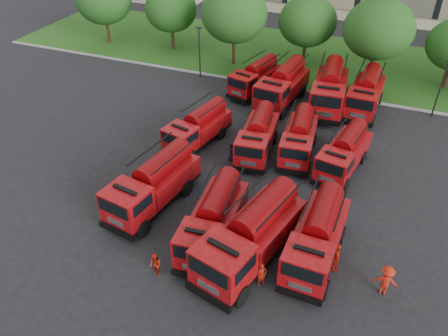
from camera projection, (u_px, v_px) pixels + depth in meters
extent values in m
plane|color=black|center=(232.00, 203.00, 28.57)|extent=(140.00, 140.00, 0.00)
cube|color=#264D14|center=(316.00, 59.00, 48.04)|extent=(70.00, 16.00, 0.12)
cube|color=gray|center=(298.00, 90.00, 41.96)|extent=(70.00, 0.30, 0.14)
cylinder|color=#382314|center=(108.00, 32.00, 51.46)|extent=(0.36, 0.36, 2.62)
ellipsoid|color=#1F4112|center=(103.00, 0.00, 49.27)|extent=(6.30, 6.30, 5.36)
cylinder|color=#382314|center=(173.00, 39.00, 49.89)|extent=(0.36, 0.36, 2.38)
ellipsoid|color=#1F4112|center=(171.00, 9.00, 47.91)|extent=(5.71, 5.71, 4.86)
cylinder|color=#382314|center=(234.00, 52.00, 46.26)|extent=(0.36, 0.36, 2.80)
ellipsoid|color=#1F4112|center=(234.00, 14.00, 43.92)|extent=(6.72, 6.72, 5.71)
cylinder|color=#382314|center=(304.00, 54.00, 46.15)|extent=(0.36, 0.36, 2.45)
ellipsoid|color=#1F4112|center=(308.00, 21.00, 44.11)|extent=(5.88, 5.88, 5.00)
cylinder|color=#382314|center=(371.00, 68.00, 42.86)|extent=(0.36, 0.36, 2.73)
ellipsoid|color=#1F4112|center=(379.00, 29.00, 40.58)|extent=(6.55, 6.55, 5.57)
cylinder|color=#382314|center=(447.00, 78.00, 41.66)|extent=(0.36, 0.36, 2.27)
cylinder|color=black|center=(200.00, 53.00, 42.98)|extent=(0.14, 0.14, 5.00)
cube|color=black|center=(199.00, 28.00, 41.48)|extent=(0.60, 0.25, 0.12)
cylinder|color=black|center=(440.00, 90.00, 36.42)|extent=(0.14, 0.14, 5.00)
cube|color=black|center=(155.00, 196.00, 28.15)|extent=(3.49, 7.45, 0.31)
cube|color=black|center=(117.00, 231.00, 25.66)|extent=(2.56, 0.67, 0.36)
cube|color=maroon|center=(127.00, 204.00, 25.77)|extent=(2.84, 2.63, 1.99)
cube|color=black|center=(113.00, 209.00, 24.70)|extent=(2.13, 0.40, 0.87)
cube|color=maroon|center=(165.00, 177.00, 28.44)|extent=(3.24, 5.05, 1.33)
cylinder|color=#600306|center=(163.00, 163.00, 27.80)|extent=(2.21, 4.49, 1.53)
cylinder|color=black|center=(113.00, 215.00, 26.86)|extent=(0.54, 1.17, 1.12)
cylinder|color=black|center=(143.00, 228.00, 25.88)|extent=(0.54, 1.17, 1.12)
cylinder|color=black|center=(158.00, 177.00, 29.97)|extent=(0.54, 1.17, 1.12)
cylinder|color=black|center=(186.00, 188.00, 28.99)|extent=(0.54, 1.17, 1.12)
cube|color=black|center=(214.00, 231.00, 25.58)|extent=(2.75, 6.98, 0.29)
cube|color=black|center=(193.00, 276.00, 22.94)|extent=(2.45, 0.43, 0.34)
cube|color=maroon|center=(200.00, 246.00, 23.13)|extent=(2.55, 2.32, 1.90)
cube|color=black|center=(192.00, 255.00, 22.03)|extent=(2.05, 0.20, 0.83)
cube|color=maroon|center=(220.00, 210.00, 25.95)|extent=(2.72, 4.66, 1.27)
cylinder|color=#600306|center=(219.00, 196.00, 25.34)|extent=(1.77, 4.20, 1.46)
cylinder|color=black|center=(180.00, 259.00, 23.96)|extent=(0.42, 1.10, 1.07)
cylinder|color=black|center=(219.00, 269.00, 23.41)|extent=(0.42, 1.10, 1.07)
cylinder|color=black|center=(206.00, 210.00, 27.26)|extent=(0.42, 1.10, 1.07)
cylinder|color=black|center=(240.00, 217.00, 26.72)|extent=(0.42, 1.10, 1.07)
cube|color=black|center=(251.00, 249.00, 24.33)|extent=(4.37, 8.12, 0.33)
cube|color=black|center=(208.00, 297.00, 21.80)|extent=(2.74, 0.95, 0.39)
cube|color=maroon|center=(223.00, 263.00, 21.86)|extent=(3.22, 3.02, 2.15)
cube|color=black|center=(208.00, 273.00, 20.76)|extent=(2.26, 0.63, 0.94)
cube|color=maroon|center=(263.00, 225.00, 24.60)|extent=(3.88, 5.59, 1.44)
cylinder|color=#600306|center=(264.00, 210.00, 23.91)|extent=(2.75, 4.91, 1.66)
cylinder|color=black|center=(201.00, 273.00, 23.12)|extent=(0.68, 1.27, 1.22)
cylinder|color=black|center=(241.00, 296.00, 21.91)|extent=(0.68, 1.27, 1.22)
cylinder|color=black|center=(251.00, 222.00, 26.30)|extent=(0.68, 1.27, 1.22)
cylinder|color=black|center=(288.00, 239.00, 25.09)|extent=(0.68, 1.27, 1.22)
cube|color=black|center=(315.00, 248.00, 24.49)|extent=(2.44, 6.87, 0.29)
cube|color=black|center=(298.00, 295.00, 21.96)|extent=(2.44, 0.31, 0.34)
cube|color=maroon|center=(307.00, 264.00, 22.12)|extent=(2.44, 2.21, 1.90)
cube|color=black|center=(302.00, 274.00, 21.05)|extent=(2.04, 0.11, 0.83)
cube|color=maroon|center=(321.00, 226.00, 24.83)|extent=(2.51, 4.54, 1.26)
cylinder|color=#600306|center=(324.00, 212.00, 24.22)|extent=(1.58, 4.13, 1.46)
cylinder|color=black|center=(282.00, 276.00, 23.03)|extent=(0.37, 1.08, 1.07)
cylinder|color=black|center=(324.00, 290.00, 22.32)|extent=(0.37, 1.08, 1.07)
cylinder|color=black|center=(304.00, 224.00, 26.21)|extent=(0.37, 1.08, 1.07)
cylinder|color=black|center=(341.00, 235.00, 25.49)|extent=(0.37, 1.08, 1.07)
cube|color=black|center=(199.00, 137.00, 34.06)|extent=(3.35, 6.57, 0.27)
cube|color=black|center=(173.00, 157.00, 31.95)|extent=(2.24, 0.69, 0.31)
cube|color=maroon|center=(181.00, 138.00, 32.02)|extent=(2.57, 2.39, 1.75)
cube|color=black|center=(172.00, 140.00, 31.11)|extent=(1.85, 0.44, 0.76)
cube|color=maroon|center=(206.00, 124.00, 34.30)|extent=(3.02, 4.50, 1.17)
cylinder|color=#600306|center=(205.00, 113.00, 33.74)|extent=(2.11, 3.97, 1.35)
cylinder|color=black|center=(169.00, 148.00, 33.02)|extent=(0.52, 1.03, 0.99)
cylinder|color=black|center=(191.00, 156.00, 32.09)|extent=(0.52, 1.03, 0.99)
cylinder|color=black|center=(200.00, 126.00, 35.66)|extent=(0.52, 1.03, 0.99)
cylinder|color=black|center=(221.00, 133.00, 34.73)|extent=(0.52, 1.03, 0.99)
cube|color=black|center=(257.00, 145.00, 33.09)|extent=(2.81, 6.57, 0.27)
cube|color=black|center=(248.00, 170.00, 30.60)|extent=(2.29, 0.49, 0.32)
cube|color=maroon|center=(252.00, 150.00, 30.78)|extent=(2.45, 2.25, 1.78)
cube|color=black|center=(249.00, 153.00, 29.75)|extent=(1.91, 0.26, 0.77)
cube|color=maroon|center=(260.00, 131.00, 33.44)|extent=(2.70, 4.42, 1.18)
cylinder|color=#600306|center=(261.00, 120.00, 32.87)|extent=(1.79, 3.96, 1.37)
cylinder|color=black|center=(236.00, 162.00, 31.52)|extent=(0.43, 1.03, 1.00)
cylinder|color=black|center=(265.00, 166.00, 31.08)|extent=(0.43, 1.03, 1.00)
cylinder|color=black|center=(248.00, 134.00, 34.64)|extent=(0.43, 1.03, 1.00)
cylinder|color=black|center=(274.00, 137.00, 34.20)|extent=(0.43, 1.03, 1.00)
cube|color=black|center=(298.00, 147.00, 32.91)|extent=(2.72, 6.45, 0.27)
cube|color=black|center=(292.00, 172.00, 30.47)|extent=(2.25, 0.46, 0.31)
cube|color=maroon|center=(295.00, 151.00, 30.65)|extent=(2.39, 2.19, 1.74)
cube|color=black|center=(294.00, 154.00, 29.63)|extent=(1.87, 0.25, 0.76)
cube|color=maroon|center=(301.00, 133.00, 33.25)|extent=(2.62, 4.33, 1.16)
cylinder|color=#600306|center=(302.00, 122.00, 32.69)|extent=(1.74, 3.88, 1.34)
cylinder|color=black|center=(279.00, 163.00, 31.38)|extent=(0.42, 1.01, 0.98)
cylinder|color=black|center=(308.00, 168.00, 30.93)|extent=(0.42, 1.01, 0.98)
cylinder|color=black|center=(288.00, 135.00, 34.44)|extent=(0.42, 1.01, 0.98)
cylinder|color=black|center=(314.00, 139.00, 34.00)|extent=(0.42, 1.01, 0.98)
cube|color=black|center=(342.00, 163.00, 31.30)|extent=(3.11, 6.48, 0.27)
cube|color=black|center=(326.00, 186.00, 29.17)|extent=(2.22, 0.61, 0.31)
cube|color=maroon|center=(334.00, 166.00, 29.25)|extent=(2.49, 2.31, 1.73)
cube|color=black|center=(329.00, 169.00, 28.34)|extent=(1.84, 0.37, 0.75)
cube|color=maroon|center=(348.00, 148.00, 31.55)|extent=(2.87, 4.41, 1.15)
cylinder|color=#600306|center=(351.00, 137.00, 31.00)|extent=(1.97, 3.91, 1.33)
cylinder|color=black|center=(316.00, 175.00, 30.21)|extent=(0.48, 1.02, 0.98)
cylinder|color=black|center=(345.00, 185.00, 29.34)|extent=(0.48, 1.02, 0.98)
cylinder|color=black|center=(336.00, 149.00, 32.89)|extent=(0.48, 1.02, 0.98)
cylinder|color=black|center=(363.00, 157.00, 32.02)|extent=(0.48, 1.02, 0.98)
cube|color=black|center=(255.00, 86.00, 41.46)|extent=(3.49, 6.57, 0.27)
cube|color=black|center=(236.00, 99.00, 39.40)|extent=(2.22, 0.75, 0.31)
cube|color=maroon|center=(243.00, 84.00, 39.46)|extent=(2.60, 2.43, 1.74)
cube|color=black|center=(237.00, 84.00, 38.56)|extent=(1.83, 0.49, 0.76)
cube|color=maroon|center=(261.00, 75.00, 41.68)|extent=(3.11, 4.52, 1.16)
cylinder|color=#600306|center=(261.00, 66.00, 41.12)|extent=(2.20, 3.96, 1.34)
cylinder|color=black|center=(232.00, 93.00, 40.47)|extent=(0.54, 1.03, 0.98)
cylinder|color=black|center=(251.00, 99.00, 39.50)|extent=(0.54, 1.03, 0.98)
cylinder|color=black|center=(255.00, 78.00, 43.05)|extent=(0.54, 1.03, 0.98)
cylinder|color=black|center=(273.00, 83.00, 42.09)|extent=(0.54, 1.03, 0.98)
cube|color=black|center=(282.00, 96.00, 39.57)|extent=(3.29, 7.62, 0.32)
cube|color=black|center=(265.00, 114.00, 36.94)|extent=(2.65, 0.58, 0.37)
cube|color=maroon|center=(271.00, 95.00, 37.07)|extent=(2.84, 2.61, 2.06)
cube|color=black|center=(266.00, 96.00, 35.95)|extent=(2.21, 0.32, 0.90)
cube|color=maroon|center=(287.00, 82.00, 39.89)|extent=(3.14, 5.12, 1.37)
cylinder|color=#600306|center=(288.00, 71.00, 39.23)|extent=(2.10, 4.59, 1.58)
cylinder|color=black|center=(257.00, 106.00, 38.15)|extent=(0.50, 1.20, 1.16)
cylinder|color=black|center=(283.00, 113.00, 37.22)|extent=(0.50, 1.20, 1.16)
cylinder|color=black|center=(277.00, 86.00, 41.44)|extent=(0.50, 1.20, 1.16)
cylinder|color=black|center=(302.00, 91.00, 40.51)|extent=(0.50, 1.20, 1.16)
cube|color=black|center=(328.00, 100.00, 38.83)|extent=(3.26, 7.97, 0.33)
cube|color=black|center=(323.00, 122.00, 35.81)|extent=(2.79, 0.53, 0.39)
cube|color=maroon|center=(327.00, 101.00, 36.03)|extent=(2.93, 2.68, 2.16)
cube|color=black|center=(326.00, 102.00, 34.77)|extent=(2.32, 0.27, 0.94)
cube|color=maroon|center=(330.00, 85.00, 39.25)|extent=(3.18, 5.33, 1.44)
cylinder|color=#600306|center=(332.00, 73.00, 38.55)|extent=(2.09, 4.79, 1.66)
cylinder|color=black|center=(309.00, 114.00, 36.95)|extent=(0.50, 1.25, 1.22)
cylinder|color=black|center=(340.00, 118.00, 36.37)|extent=(0.50, 1.25, 1.22)
cylinder|color=black|center=(316.00, 90.00, 40.73)|extent=(0.50, 1.25, 1.22)
cylinder|color=black|center=(344.00, 93.00, 40.15)|extent=(0.50, 1.25, 1.22)
cube|color=black|center=(364.00, 103.00, 38.47)|extent=(2.57, 7.09, 0.30)
cube|color=black|center=(356.00, 122.00, 35.87)|extent=(2.51, 0.35, 0.35)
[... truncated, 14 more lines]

